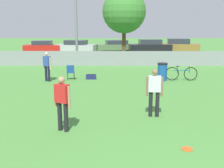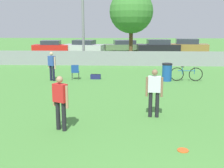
{
  "view_description": "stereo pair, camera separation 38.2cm",
  "coord_description": "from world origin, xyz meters",
  "px_view_note": "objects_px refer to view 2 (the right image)",
  "views": [
    {
      "loc": [
        -1.51,
        -2.89,
        3.07
      ],
      "look_at": [
        -1.59,
        6.54,
        1.05
      ],
      "focal_mm": 45.0,
      "sensor_mm": 36.0,
      "label": 1
    },
    {
      "loc": [
        -1.13,
        -2.88,
        3.07
      ],
      "look_at": [
        -1.59,
        6.54,
        1.05
      ],
      "focal_mm": 45.0,
      "sensor_mm": 36.0,
      "label": 2
    }
  ],
  "objects_px": {
    "parked_car_olive": "(125,46)",
    "parked_car_tan": "(187,46)",
    "player_receiver_white": "(154,90)",
    "tree_near_pole": "(131,12)",
    "bicycle_sideline": "(186,74)",
    "parked_car_red": "(51,46)",
    "gear_bag_sideline": "(96,77)",
    "folding_chair_sideline": "(75,71)",
    "spectator_in_blue": "(52,64)",
    "player_defender_red": "(60,99)",
    "parked_car_silver": "(84,46)",
    "frisbee_disc": "(183,150)",
    "parked_car_dark": "(158,46)",
    "trash_bin": "(167,72)"
  },
  "relations": [
    {
      "from": "player_receiver_white",
      "to": "parked_car_dark",
      "type": "distance_m",
      "value": 22.05
    },
    {
      "from": "gear_bag_sideline",
      "to": "parked_car_olive",
      "type": "relative_size",
      "value": 0.12
    },
    {
      "from": "tree_near_pole",
      "to": "player_receiver_white",
      "type": "distance_m",
      "value": 15.21
    },
    {
      "from": "parked_car_olive",
      "to": "parked_car_tan",
      "type": "height_order",
      "value": "parked_car_tan"
    },
    {
      "from": "parked_car_tan",
      "to": "player_defender_red",
      "type": "bearing_deg",
      "value": -104.27
    },
    {
      "from": "frisbee_disc",
      "to": "parked_car_silver",
      "type": "height_order",
      "value": "parked_car_silver"
    },
    {
      "from": "gear_bag_sideline",
      "to": "parked_car_red",
      "type": "xyz_separation_m",
      "value": [
        -6.56,
        15.17,
        0.53
      ]
    },
    {
      "from": "folding_chair_sideline",
      "to": "parked_car_red",
      "type": "height_order",
      "value": "parked_car_red"
    },
    {
      "from": "folding_chair_sideline",
      "to": "bicycle_sideline",
      "type": "relative_size",
      "value": 0.48
    },
    {
      "from": "folding_chair_sideline",
      "to": "spectator_in_blue",
      "type": "bearing_deg",
      "value": 14.38
    },
    {
      "from": "frisbee_disc",
      "to": "parked_car_olive",
      "type": "bearing_deg",
      "value": 93.5
    },
    {
      "from": "gear_bag_sideline",
      "to": "parked_car_olive",
      "type": "xyz_separation_m",
      "value": [
        1.57,
        16.58,
        0.5
      ]
    },
    {
      "from": "folding_chair_sideline",
      "to": "parked_car_dark",
      "type": "bearing_deg",
      "value": -116.67
    },
    {
      "from": "bicycle_sideline",
      "to": "parked_car_red",
      "type": "bearing_deg",
      "value": 127.85
    },
    {
      "from": "bicycle_sideline",
      "to": "parked_car_olive",
      "type": "relative_size",
      "value": 0.37
    },
    {
      "from": "player_receiver_white",
      "to": "parked_car_olive",
      "type": "bearing_deg",
      "value": 98.5
    },
    {
      "from": "spectator_in_blue",
      "to": "parked_car_olive",
      "type": "height_order",
      "value": "spectator_in_blue"
    },
    {
      "from": "bicycle_sideline",
      "to": "gear_bag_sideline",
      "type": "distance_m",
      "value": 5.06
    },
    {
      "from": "parked_car_dark",
      "to": "parked_car_tan",
      "type": "distance_m",
      "value": 3.19
    },
    {
      "from": "player_defender_red",
      "to": "parked_car_tan",
      "type": "distance_m",
      "value": 25.17
    },
    {
      "from": "player_defender_red",
      "to": "parked_car_silver",
      "type": "bearing_deg",
      "value": 124.63
    },
    {
      "from": "tree_near_pole",
      "to": "gear_bag_sideline",
      "type": "distance_m",
      "value": 9.42
    },
    {
      "from": "player_defender_red",
      "to": "folding_chair_sideline",
      "type": "bearing_deg",
      "value": 125.01
    },
    {
      "from": "player_receiver_white",
      "to": "parked_car_dark",
      "type": "xyz_separation_m",
      "value": [
        2.58,
        21.9,
        -0.25
      ]
    },
    {
      "from": "player_defender_red",
      "to": "trash_bin",
      "type": "xyz_separation_m",
      "value": [
        4.15,
        7.54,
        -0.44
      ]
    },
    {
      "from": "trash_bin",
      "to": "player_receiver_white",
      "type": "bearing_deg",
      "value": -101.97
    },
    {
      "from": "player_receiver_white",
      "to": "parked_car_olive",
      "type": "xyz_separation_m",
      "value": [
        -1.09,
        23.16,
        -0.3
      ]
    },
    {
      "from": "spectator_in_blue",
      "to": "parked_car_olive",
      "type": "bearing_deg",
      "value": -70.82
    },
    {
      "from": "gear_bag_sideline",
      "to": "parked_car_tan",
      "type": "relative_size",
      "value": 0.12
    },
    {
      "from": "bicycle_sideline",
      "to": "parked_car_dark",
      "type": "relative_size",
      "value": 0.38
    },
    {
      "from": "player_receiver_white",
      "to": "folding_chair_sideline",
      "type": "distance_m",
      "value": 7.4
    },
    {
      "from": "bicycle_sideline",
      "to": "parked_car_red",
      "type": "height_order",
      "value": "parked_car_red"
    },
    {
      "from": "player_defender_red",
      "to": "trash_bin",
      "type": "relative_size",
      "value": 1.66
    },
    {
      "from": "player_receiver_white",
      "to": "bicycle_sideline",
      "type": "relative_size",
      "value": 0.92
    },
    {
      "from": "folding_chair_sideline",
      "to": "parked_car_silver",
      "type": "relative_size",
      "value": 0.18
    },
    {
      "from": "frisbee_disc",
      "to": "trash_bin",
      "type": "height_order",
      "value": "trash_bin"
    },
    {
      "from": "spectator_in_blue",
      "to": "parked_car_olive",
      "type": "xyz_separation_m",
      "value": [
        3.89,
        17.22,
        -0.28
      ]
    },
    {
      "from": "parked_car_tan",
      "to": "trash_bin",
      "type": "bearing_deg",
      "value": -99.71
    },
    {
      "from": "parked_car_silver",
      "to": "parked_car_dark",
      "type": "distance_m",
      "value": 8.12
    },
    {
      "from": "bicycle_sideline",
      "to": "frisbee_disc",
      "type": "bearing_deg",
      "value": -101.05
    },
    {
      "from": "parked_car_dark",
      "to": "spectator_in_blue",
      "type": "bearing_deg",
      "value": -119.79
    },
    {
      "from": "bicycle_sideline",
      "to": "parked_car_tan",
      "type": "relative_size",
      "value": 0.38
    },
    {
      "from": "player_receiver_white",
      "to": "tree_near_pole",
      "type": "bearing_deg",
      "value": 97.83
    },
    {
      "from": "trash_bin",
      "to": "gear_bag_sideline",
      "type": "bearing_deg",
      "value": 174.61
    },
    {
      "from": "trash_bin",
      "to": "folding_chair_sideline",
      "type": "bearing_deg",
      "value": 178.43
    },
    {
      "from": "player_defender_red",
      "to": "parked_car_silver",
      "type": "distance_m",
      "value": 23.22
    },
    {
      "from": "player_receiver_white",
      "to": "parked_car_silver",
      "type": "height_order",
      "value": "player_receiver_white"
    },
    {
      "from": "bicycle_sideline",
      "to": "parked_car_red",
      "type": "xyz_separation_m",
      "value": [
        -11.6,
        15.54,
        0.27
      ]
    },
    {
      "from": "frisbee_disc",
      "to": "parked_car_dark",
      "type": "relative_size",
      "value": 0.06
    },
    {
      "from": "folding_chair_sideline",
      "to": "parked_car_silver",
      "type": "xyz_separation_m",
      "value": [
        -1.75,
        15.38,
        0.19
      ]
    }
  ]
}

